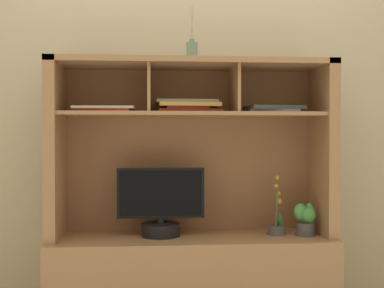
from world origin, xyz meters
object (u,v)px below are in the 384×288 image
(magazine_stack_centre, at_px, (273,109))
(magazine_stack_right, at_px, (105,109))
(media_console, at_px, (192,249))
(magazine_stack_left, at_px, (187,106))
(diffuser_bottle, at_px, (192,51))
(tv_monitor, at_px, (161,208))
(potted_orchid, at_px, (277,225))
(potted_fern, at_px, (306,220))

(magazine_stack_centre, bearing_deg, magazine_stack_right, 179.93)
(media_console, bearing_deg, magazine_stack_right, -174.88)
(magazine_stack_left, distance_m, magazine_stack_right, 0.44)
(magazine_stack_left, relative_size, diffuser_bottle, 1.20)
(tv_monitor, relative_size, diffuser_bottle, 1.59)
(magazine_stack_right, relative_size, diffuser_bottle, 1.11)
(magazine_stack_left, bearing_deg, potted_orchid, -1.15)
(tv_monitor, height_order, magazine_stack_right, magazine_stack_right)
(potted_orchid, height_order, magazine_stack_right, magazine_stack_right)
(potted_fern, bearing_deg, media_console, 175.23)
(potted_orchid, bearing_deg, magazine_stack_centre, -137.29)
(potted_orchid, xyz_separation_m, diffuser_bottle, (-0.47, 0.01, 0.95))
(tv_monitor, distance_m, potted_fern, 0.79)
(potted_orchid, relative_size, magazine_stack_centre, 1.06)
(media_console, relative_size, magazine_stack_right, 4.61)
(potted_orchid, bearing_deg, magazine_stack_left, 178.85)
(tv_monitor, bearing_deg, magazine_stack_right, -174.60)
(potted_fern, bearing_deg, tv_monitor, 177.24)
(potted_fern, bearing_deg, magazine_stack_left, 175.86)
(media_console, relative_size, magazine_stack_left, 4.24)
(potted_orchid, bearing_deg, tv_monitor, 179.88)
(magazine_stack_right, height_order, diffuser_bottle, diffuser_bottle)
(magazine_stack_right, bearing_deg, diffuser_bottle, 4.28)
(potted_fern, xyz_separation_m, magazine_stack_left, (-0.64, 0.05, 0.62))
(tv_monitor, height_order, potted_fern, tv_monitor)
(tv_monitor, distance_m, magazine_stack_right, 0.61)
(media_console, bearing_deg, potted_fern, -4.77)
(tv_monitor, xyz_separation_m, diffuser_bottle, (0.17, 0.01, 0.85))
(magazine_stack_left, height_order, diffuser_bottle, diffuser_bottle)
(media_console, relative_size, potted_fern, 8.46)
(media_console, xyz_separation_m, diffuser_bottle, (0.00, -0.01, 1.08))
(magazine_stack_right, xyz_separation_m, diffuser_bottle, (0.46, 0.03, 0.32))
(potted_orchid, relative_size, magazine_stack_right, 1.00)
(media_console, relative_size, potted_orchid, 4.63)
(magazine_stack_centre, bearing_deg, potted_orchid, 42.71)
(potted_orchid, bearing_deg, diffuser_bottle, 178.99)
(media_console, distance_m, magazine_stack_left, 0.78)
(magazine_stack_left, bearing_deg, media_console, 11.85)
(magazine_stack_centre, bearing_deg, magazine_stack_left, 175.39)
(potted_orchid, relative_size, magazine_stack_left, 0.92)
(media_console, distance_m, magazine_stack_centre, 0.88)
(magazine_stack_centre, bearing_deg, potted_fern, -2.92)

